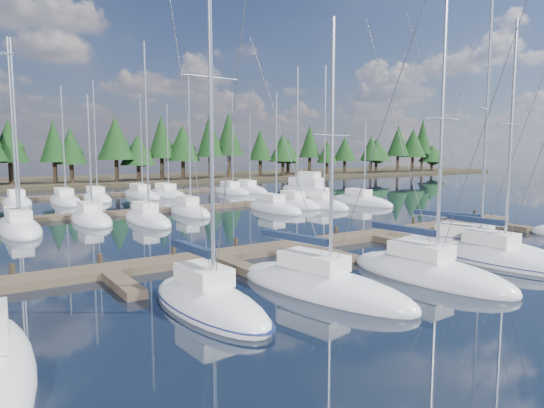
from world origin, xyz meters
TOP-DOWN VIEW (x-y plane):
  - ground at (0.00, 30.00)m, footprint 260.00×260.00m
  - far_shore at (0.00, 90.00)m, footprint 220.00×30.00m
  - main_dock at (0.00, 17.36)m, footprint 44.00×6.13m
  - back_docks at (0.00, 49.58)m, footprint 50.00×21.80m
  - front_sailboat_1 at (-10.10, 10.32)m, footprint 3.17×7.97m
  - front_sailboat_2 at (-4.98, 9.73)m, footprint 4.62×9.77m
  - front_sailboat_3 at (0.78, 8.66)m, footprint 3.55×9.14m
  - front_sailboat_4 at (6.58, 8.67)m, footprint 3.28×8.66m
  - front_sailboat_5 at (7.60, 10.91)m, footprint 5.40×9.93m
  - back_sailboat_rows at (-0.08, 44.98)m, footprint 46.78×32.52m
  - motor_yacht_right at (26.96, 52.16)m, footprint 5.15×9.87m
  - tree_line at (1.83, 80.13)m, footprint 186.89×12.01m

SIDE VIEW (x-z plane):
  - ground at x=0.00m, z-range 0.00..0.00m
  - back_docks at x=0.00m, z-range 0.00..0.40m
  - main_dock at x=0.00m, z-range -0.25..0.65m
  - back_sailboat_rows at x=-0.08m, z-range -7.62..8.15m
  - front_sailboat_2 at x=-4.98m, z-range -5.90..6.45m
  - front_sailboat_4 at x=6.58m, z-range -6.56..7.13m
  - front_sailboat_3 at x=0.78m, z-range -6.63..7.20m
  - front_sailboat_5 at x=7.60m, z-range -7.43..8.02m
  - far_shore at x=0.00m, z-range 0.00..0.60m
  - front_sailboat_1 at x=-10.10m, z-range -7.69..8.32m
  - motor_yacht_right at x=26.96m, z-range -1.84..2.87m
  - tree_line at x=1.83m, z-range 0.50..14.05m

